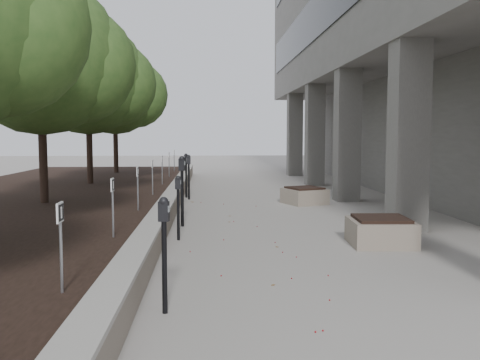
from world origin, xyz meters
name	(u,v)px	position (x,y,z in m)	size (l,w,h in m)	color
ground	(291,343)	(0.00, 0.00, 0.00)	(90.00, 90.00, 0.00)	gray
retaining_wall	(171,202)	(-1.82, 9.00, 0.25)	(0.39, 26.00, 0.50)	gray
planting_bed	(29,205)	(-5.50, 9.00, 0.20)	(7.00, 26.00, 0.40)	black
crabapple_tree_3	(41,89)	(-4.80, 8.00, 3.12)	(4.60, 4.00, 5.44)	#335721
crabapple_tree_4	(88,102)	(-4.80, 13.00, 3.12)	(4.60, 4.00, 5.44)	#335721
crabapple_tree_5	(115,109)	(-4.80, 18.00, 3.12)	(4.60, 4.00, 5.44)	#335721
parking_sign_2	(61,248)	(-2.35, 0.50, 0.88)	(0.04, 0.22, 0.96)	black
parking_sign_3	(113,208)	(-2.35, 3.50, 0.88)	(0.04, 0.22, 0.96)	black
parking_sign_4	(138,189)	(-2.35, 6.50, 0.88)	(0.04, 0.22, 0.96)	black
parking_sign_5	(153,177)	(-2.35, 9.50, 0.88)	(0.04, 0.22, 0.96)	black
parking_sign_6	(162,170)	(-2.35, 12.50, 0.88)	(0.04, 0.22, 0.96)	black
parking_sign_7	(169,164)	(-2.35, 15.50, 0.88)	(0.04, 0.22, 0.96)	black
parking_sign_8	(174,161)	(-2.35, 18.50, 0.88)	(0.04, 0.22, 0.96)	black
parking_meter_1	(164,255)	(-1.32, 0.96, 0.68)	(0.13, 0.10, 1.35)	black
parking_meter_2	(178,208)	(-1.41, 5.19, 0.63)	(0.12, 0.09, 1.26)	black
parking_meter_3	(182,191)	(-1.41, 6.73, 0.79)	(0.16, 0.11, 1.57)	black
parking_meter_4	(189,177)	(-1.45, 11.59, 0.70)	(0.14, 0.10, 1.41)	black
parking_meter_5	(186,175)	(-1.55, 12.11, 0.72)	(0.14, 0.10, 1.43)	black
planter_front	(381,231)	(2.37, 4.53, 0.26)	(1.12, 1.12, 0.52)	gray
planter_back	(304,195)	(1.99, 10.36, 0.25)	(1.06, 1.06, 0.50)	gray
berry_scatter	(246,241)	(-0.10, 5.00, 0.01)	(3.30, 14.10, 0.02)	maroon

